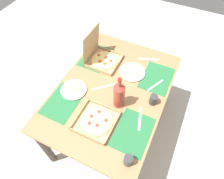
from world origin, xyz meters
name	(u,v)px	position (x,y,z in m)	size (l,w,h in m)	color
ground_plane	(112,127)	(0.00, 0.00, 0.00)	(6.00, 6.00, 0.00)	beige
dining_table	(112,97)	(0.00, 0.00, 0.63)	(1.33, 0.94, 0.75)	#3F3328
placemat_near_left	(133,132)	(-0.30, -0.32, 0.75)	(0.36, 0.26, 0.00)	#236638
placemat_near_right	(157,78)	(0.30, -0.32, 0.75)	(0.36, 0.26, 0.00)	#236638
placemat_far_left	(63,102)	(-0.30, 0.32, 0.75)	(0.36, 0.26, 0.00)	#236638
placemat_far_right	(96,57)	(0.30, 0.32, 0.75)	(0.36, 0.26, 0.00)	#236638
pizza_box_edge_far	(96,121)	(-0.34, -0.02, 0.76)	(0.30, 0.30, 0.04)	tan
pizza_box_center	(101,57)	(0.28, 0.25, 0.80)	(0.30, 0.30, 0.33)	tan
plate_far_left	(133,72)	(0.26, -0.09, 0.76)	(0.24, 0.24, 0.03)	white
plate_near_left	(74,90)	(-0.15, 0.30, 0.76)	(0.23, 0.23, 0.03)	white
soda_bottle	(119,95)	(-0.11, -0.11, 0.88)	(0.09, 0.09, 0.32)	#B2382D
cup_spare	(153,100)	(0.02, -0.37, 0.79)	(0.07, 0.07, 0.09)	#333338
cup_clear_left	(128,160)	(-0.52, -0.37, 0.79)	(0.06, 0.06, 0.09)	#333338
knife_by_near_left	(149,59)	(0.50, -0.17, 0.75)	(0.21, 0.02, 0.01)	#B7B7BC
knife_by_near_right	(104,87)	(-0.01, 0.08, 0.75)	(0.21, 0.02, 0.01)	#B7B7BC
knife_by_far_left	(140,118)	(-0.17, -0.33, 0.75)	(0.21, 0.02, 0.01)	#B7B7BC
fork_by_far_right	(155,85)	(0.21, -0.33, 0.75)	(0.19, 0.02, 0.01)	#B7B7BC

